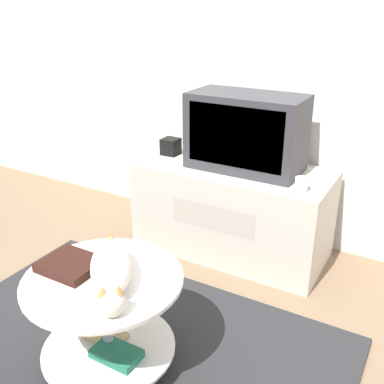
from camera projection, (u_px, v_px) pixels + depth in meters
The scene contains 10 objects.
ground_plane at pixel (117, 365), 2.05m from camera, with size 12.00×12.00×0.00m, color #7F664C.
wall_back at pixel (262, 41), 2.78m from camera, with size 8.00×0.05×2.60m.
rug at pixel (117, 363), 2.04m from camera, with size 1.97×1.46×0.02m.
tv_stand at pixel (232, 210), 2.89m from camera, with size 1.20×0.55×0.58m.
tv at pixel (246, 132), 2.67m from camera, with size 0.68×0.34×0.46m.
speaker at pixel (171, 146), 2.99m from camera, with size 0.11×0.11×0.11m.
mug at pixel (301, 184), 2.41m from camera, with size 0.07×0.07×0.08m.
coffee_table at pixel (107, 314), 1.90m from camera, with size 0.66×0.66×0.47m.
dvd_box at pixel (71, 265), 1.89m from camera, with size 0.24×0.20×0.04m.
cat at pixel (111, 270), 1.77m from camera, with size 0.40×0.47×0.13m.
Camera 1 is at (1.08, -1.19, 1.53)m, focal length 42.00 mm.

